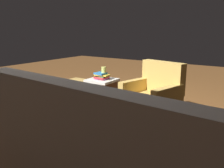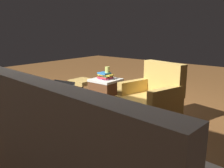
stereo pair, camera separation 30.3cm
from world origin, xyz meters
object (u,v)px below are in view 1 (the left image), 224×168
object	(u,v)px
laptop	(69,93)
pet_bowl_teal	(35,88)
book_stack_hamper	(102,76)
armchair	(152,99)
tv_remote	(100,77)
wicker_hamper	(102,93)
couch	(107,165)
pet_bowl_steel	(40,91)
laptop_desk	(72,101)
ottoman	(76,83)
yellow_mug	(104,70)

from	to	relation	value
laptop	pet_bowl_teal	xyz separation A→B (m)	(2.23, -1.22, -0.50)
book_stack_hamper	pet_bowl_teal	bearing A→B (deg)	-3.05
armchair	tv_remote	distance (m)	1.21
laptop	wicker_hamper	world-z (taller)	laptop
couch	book_stack_hamper	bearing A→B (deg)	-52.86
couch	pet_bowl_steel	xyz separation A→B (m)	(3.11, -1.94, -0.31)
couch	pet_bowl_steel	bearing A→B (deg)	-32.01
laptop	pet_bowl_steel	bearing A→B (deg)	-30.05
pet_bowl_teal	couch	bearing A→B (deg)	149.01
couch	pet_bowl_teal	bearing A→B (deg)	-30.99
laptop_desk	ottoman	xyz separation A→B (m)	(0.99, -1.18, -0.11)
laptop_desk	yellow_mug	bearing A→B (deg)	-75.79
laptop_desk	pet_bowl_teal	size ratio (longest dim) A/B	2.80
ottoman	laptop_desk	bearing A→B (deg)	129.97
armchair	pet_bowl_steel	world-z (taller)	armchair
laptop_desk	ottoman	size ratio (longest dim) A/B	1.40
tv_remote	pet_bowl_teal	distance (m)	1.87
laptop_desk	pet_bowl_teal	world-z (taller)	laptop_desk
couch	tv_remote	distance (m)	2.54
book_stack_hamper	tv_remote	xyz separation A→B (m)	(0.10, -0.08, -0.04)
couch	wicker_hamper	world-z (taller)	couch
laptop	wicker_hamper	bearing A→B (deg)	-74.16
laptop_desk	book_stack_hamper	world-z (taller)	book_stack_hamper
wicker_hamper	couch	bearing A→B (deg)	127.05
armchair	book_stack_hamper	size ratio (longest dim) A/B	3.38
armchair	laptop_desk	distance (m)	1.11
couch	tv_remote	size ratio (longest dim) A/B	12.27
tv_remote	pet_bowl_steel	size ratio (longest dim) A/B	0.80
yellow_mug	pet_bowl_steel	distance (m)	1.80
wicker_hamper	pet_bowl_teal	xyz separation A→B (m)	(1.91, -0.10, -0.22)
laptop	book_stack_hamper	size ratio (longest dim) A/B	1.40
ottoman	pet_bowl_teal	distance (m)	1.27
book_stack_hamper	ottoman	size ratio (longest dim) A/B	0.64
armchair	yellow_mug	world-z (taller)	armchair
book_stack_hamper	pet_bowl_steel	distance (m)	1.73
laptop	wicker_hamper	size ratio (longest dim) A/B	0.75
yellow_mug	book_stack_hamper	bearing A→B (deg)	20.96
armchair	pet_bowl_steel	size ratio (longest dim) A/B	4.35
armchair	pet_bowl_teal	distance (m)	3.01
yellow_mug	tv_remote	world-z (taller)	yellow_mug
wicker_hamper	ottoman	world-z (taller)	wicker_hamper
wicker_hamper	yellow_mug	size ratio (longest dim) A/B	4.80
couch	laptop	xyz separation A→B (m)	(1.13, -0.80, 0.20)
yellow_mug	tv_remote	bearing A→B (deg)	-27.82
armchair	pet_bowl_steel	xyz separation A→B (m)	(2.71, -0.28, -0.34)
pet_bowl_teal	laptop_desk	bearing A→B (deg)	152.06
laptop	pet_bowl_steel	world-z (taller)	laptop
pet_bowl_steel	pet_bowl_teal	bearing A→B (deg)	-16.94
couch	armchair	size ratio (longest dim) A/B	2.26
couch	laptop	size ratio (longest dim) A/B	5.45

